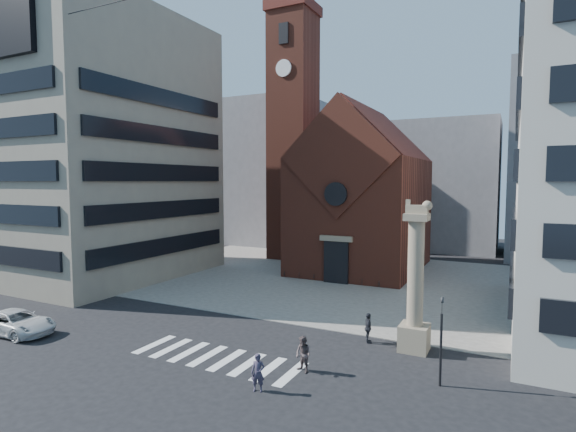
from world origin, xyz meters
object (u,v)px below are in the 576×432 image
object	(u,v)px
pedestrian_0	(258,373)
scooter_0	(285,271)
lion_column	(415,291)
traffic_light	(441,339)
white_car	(16,322)
pedestrian_2	(368,328)
pedestrian_1	(303,355)

from	to	relation	value
pedestrian_0	scooter_0	bearing A→B (deg)	96.02
lion_column	traffic_light	world-z (taller)	lion_column
white_car	scooter_0	size ratio (longest dim) A/B	3.11
white_car	pedestrian_0	bearing A→B (deg)	-92.42
lion_column	white_car	size ratio (longest dim) A/B	1.62
lion_column	pedestrian_2	world-z (taller)	lion_column
white_car	pedestrian_1	size ratio (longest dim) A/B	2.90
lion_column	scooter_0	bearing A→B (deg)	137.32
pedestrian_0	pedestrian_2	size ratio (longest dim) A/B	0.97
traffic_light	pedestrian_2	size ratio (longest dim) A/B	2.36
pedestrian_0	pedestrian_2	distance (m)	8.80
pedestrian_0	pedestrian_1	distance (m)	3.00
pedestrian_1	pedestrian_0	bearing A→B (deg)	-87.01
pedestrian_2	scooter_0	xyz separation A→B (m)	(-13.03, 14.52, -0.41)
lion_column	pedestrian_0	distance (m)	10.31
traffic_light	scooter_0	bearing A→B (deg)	133.77
white_car	traffic_light	bearing A→B (deg)	-82.79
white_car	pedestrian_2	bearing A→B (deg)	-70.36
pedestrian_2	lion_column	bearing A→B (deg)	-113.01
white_car	lion_column	bearing A→B (deg)	-72.79
white_car	scooter_0	world-z (taller)	white_car
lion_column	white_car	bearing A→B (deg)	-159.76
pedestrian_0	pedestrian_2	bearing A→B (deg)	53.68
traffic_light	scooter_0	size ratio (longest dim) A/B	2.50
traffic_light	pedestrian_0	size ratio (longest dim) A/B	2.44
lion_column	traffic_light	xyz separation A→B (m)	(1.99, -4.00, -1.17)
scooter_0	pedestrian_2	bearing A→B (deg)	-69.37
pedestrian_2	pedestrian_1	bearing A→B (deg)	139.52
lion_column	scooter_0	distance (m)	21.63
traffic_light	pedestrian_0	distance (m)	8.75
traffic_light	pedestrian_2	world-z (taller)	traffic_light
white_car	pedestrian_2	world-z (taller)	pedestrian_2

